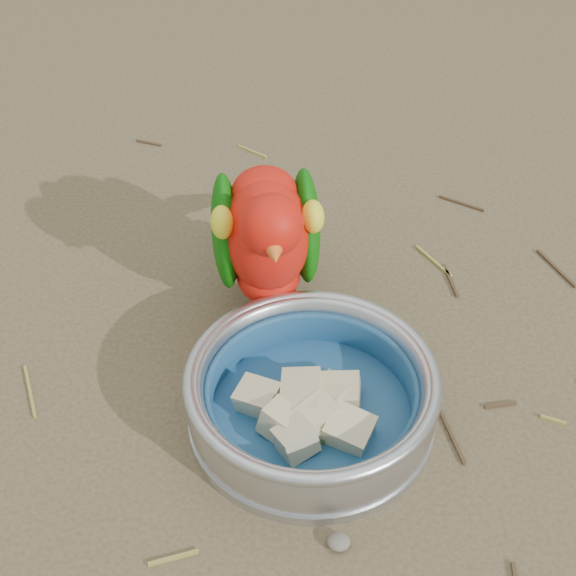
{
  "coord_description": "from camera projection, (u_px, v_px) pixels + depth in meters",
  "views": [
    {
      "loc": [
        -0.04,
        -0.53,
        0.61
      ],
      "look_at": [
        -0.03,
        0.07,
        0.08
      ],
      "focal_mm": 55.0,
      "sensor_mm": 36.0,
      "label": 1
    }
  ],
  "objects": [
    {
      "name": "food_bowl",
      "position": [
        311.0,
        416.0,
        0.78
      ],
      "size": [
        0.22,
        0.22,
        0.02
      ],
      "primitive_type": "cylinder",
      "color": "#B2B2BA",
      "rests_on": "ground"
    },
    {
      "name": "bowl_wall",
      "position": [
        312.0,
        393.0,
        0.76
      ],
      "size": [
        0.22,
        0.22,
        0.04
      ],
      "primitive_type": null,
      "color": "#B2B2BA",
      "rests_on": "food_bowl"
    },
    {
      "name": "ground",
      "position": [
        321.0,
        404.0,
        0.8
      ],
      "size": [
        60.0,
        60.0,
        0.0
      ],
      "primitive_type": "plane",
      "color": "brown"
    },
    {
      "name": "fruit_wedges",
      "position": [
        312.0,
        398.0,
        0.76
      ],
      "size": [
        0.13,
        0.13,
        0.03
      ],
      "primitive_type": null,
      "color": "#CEB88D",
      "rests_on": "food_bowl"
    },
    {
      "name": "ground_debris",
      "position": [
        316.0,
        346.0,
        0.85
      ],
      "size": [
        0.9,
        0.8,
        0.01
      ],
      "primitive_type": null,
      "color": "olive",
      "rests_on": "ground"
    },
    {
      "name": "lory_parrot",
      "position": [
        267.0,
        247.0,
        0.83
      ],
      "size": [
        0.12,
        0.22,
        0.18
      ],
      "primitive_type": null,
      "rotation": [
        0.0,
        0.0,
        -3.06
      ],
      "color": "red",
      "rests_on": "ground"
    }
  ]
}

